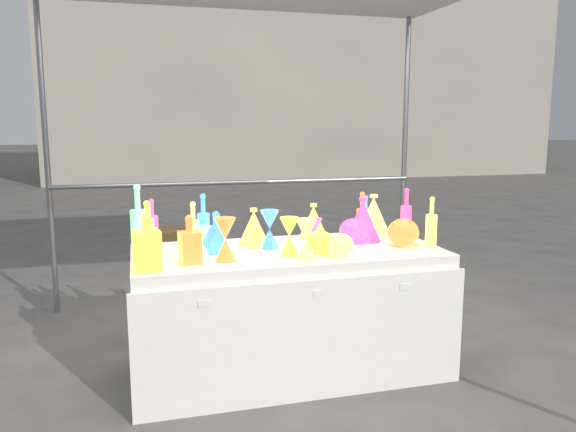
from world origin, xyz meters
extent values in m
plane|color=slate|center=(0.00, 0.00, 0.00)|extent=(80.00, 80.00, 0.00)
cylinder|color=gray|center=(-1.50, 1.50, 1.20)|extent=(0.04, 0.04, 2.40)
cylinder|color=gray|center=(1.50, 1.50, 1.20)|extent=(0.04, 0.04, 2.40)
cylinder|color=gray|center=(0.00, 1.47, 1.00)|extent=(3.00, 0.04, 0.04)
cube|color=white|center=(0.00, 0.00, 0.38)|extent=(1.80, 0.80, 0.75)
cube|color=white|center=(0.00, -0.42, 0.34)|extent=(1.84, 0.02, 0.68)
cube|color=white|center=(-0.55, -0.43, 0.60)|extent=(0.06, 0.00, 0.03)
cube|color=white|center=(0.05, -0.43, 0.60)|extent=(0.06, 0.00, 0.03)
cube|color=white|center=(0.55, -0.43, 0.60)|extent=(0.06, 0.00, 0.03)
cube|color=#B5AA97|center=(4.00, 14.00, 3.00)|extent=(14.00, 6.00, 6.00)
cube|color=#997545|center=(-0.42, 2.75, 0.20)|extent=(0.64, 0.54, 0.40)
cube|color=#997545|center=(0.29, 2.21, 0.03)|extent=(0.92, 0.84, 0.06)
camera|label=1|loc=(-0.85, -3.13, 1.49)|focal=35.00mm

